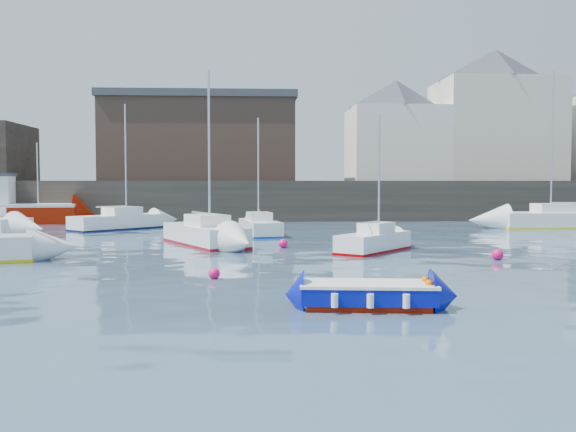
{
  "coord_description": "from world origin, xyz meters",
  "views": [
    {
      "loc": [
        -1.41,
        -14.11,
        2.87
      ],
      "look_at": [
        0.0,
        12.0,
        1.5
      ],
      "focal_mm": 40.0,
      "sensor_mm": 36.0,
      "label": 1
    }
  ],
  "objects": [
    {
      "name": "water",
      "position": [
        0.0,
        0.0,
        0.0
      ],
      "size": [
        220.0,
        220.0,
        0.0
      ],
      "primitive_type": "plane",
      "color": "#2D4760",
      "rests_on": "ground"
    },
    {
      "name": "quay_wall",
      "position": [
        0.0,
        35.0,
        1.5
      ],
      "size": [
        90.0,
        5.0,
        3.0
      ],
      "primitive_type": "cube",
      "color": "#28231E",
      "rests_on": "ground"
    },
    {
      "name": "land_strip",
      "position": [
        0.0,
        53.0,
        1.4
      ],
      "size": [
        90.0,
        32.0,
        2.8
      ],
      "primitive_type": "cube",
      "color": "#28231E",
      "rests_on": "ground"
    },
    {
      "name": "bldg_east_a",
      "position": [
        20.0,
        42.0,
        8.81
      ],
      "size": [
        13.36,
        13.36,
        11.8
      ],
      "color": "beige",
      "rests_on": "land_strip"
    },
    {
      "name": "bldg_east_d",
      "position": [
        11.0,
        41.5,
        7.36
      ],
      "size": [
        11.14,
        11.14,
        8.95
      ],
      "color": "white",
      "rests_on": "land_strip"
    },
    {
      "name": "warehouse",
      "position": [
        -6.0,
        43.0,
        6.62
      ],
      "size": [
        16.4,
        10.4,
        7.6
      ],
      "color": "#3D2D26",
      "rests_on": "land_strip"
    },
    {
      "name": "blue_dinghy",
      "position": [
        1.2,
        0.3,
        0.33
      ],
      "size": [
        3.2,
        1.8,
        0.59
      ],
      "color": "#921301",
      "rests_on": "ground"
    },
    {
      "name": "fishing_boat",
      "position": [
        -18.38,
        31.47,
        1.09
      ],
      "size": [
        8.85,
        4.22,
        5.64
      ],
      "color": "#921301",
      "rests_on": "ground"
    },
    {
      "name": "sailboat_b",
      "position": [
        -3.64,
        15.38,
        0.51
      ],
      "size": [
        4.43,
        6.35,
        7.87
      ],
      "color": "white",
      "rests_on": "ground"
    },
    {
      "name": "sailboat_c",
      "position": [
        3.6,
        12.19,
        0.44
      ],
      "size": [
        3.78,
        4.26,
        5.71
      ],
      "color": "white",
      "rests_on": "ground"
    },
    {
      "name": "sailboat_f",
      "position": [
        -1.06,
        20.83,
        0.45
      ],
      "size": [
        2.44,
        5.13,
        6.41
      ],
      "color": "white",
      "rests_on": "ground"
    },
    {
      "name": "sailboat_g",
      "position": [
        18.03,
        25.25,
        0.56
      ],
      "size": [
        7.82,
        2.61,
        9.85
      ],
      "color": "white",
      "rests_on": "ground"
    },
    {
      "name": "sailboat_h",
      "position": [
        -9.65,
        25.5,
        0.5
      ],
      "size": [
        5.51,
        5.62,
        7.67
      ],
      "color": "white",
      "rests_on": "ground"
    },
    {
      "name": "buoy_near",
      "position": [
        -2.58,
        4.96,
        0.0
      ],
      "size": [
        0.34,
        0.34,
        0.34
      ],
      "primitive_type": "sphere",
      "color": "#E70D60",
      "rests_on": "ground"
    },
    {
      "name": "buoy_mid",
      "position": [
        7.64,
        9.11,
        0.0
      ],
      "size": [
        0.42,
        0.42,
        0.42
      ],
      "primitive_type": "sphere",
      "color": "#E70D60",
      "rests_on": "ground"
    },
    {
      "name": "buoy_far",
      "position": [
        -0.11,
        13.94,
        0.0
      ],
      "size": [
        0.4,
        0.4,
        0.4
      ],
      "primitive_type": "sphere",
      "color": "#E70D60",
      "rests_on": "ground"
    }
  ]
}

